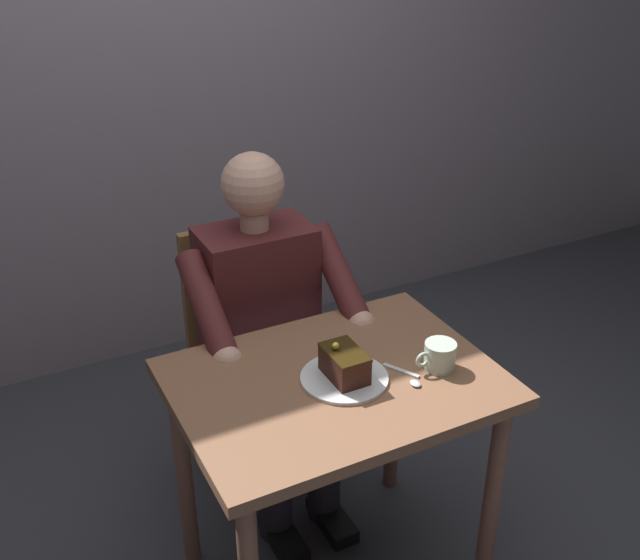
% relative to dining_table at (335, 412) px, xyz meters
% --- Properties ---
extents(cafe_rear_panel, '(6.40, 0.12, 3.00)m').
position_rel_dining_table_xyz_m(cafe_rear_panel, '(0.00, -1.59, 0.87)').
color(cafe_rear_panel, gray).
rests_on(cafe_rear_panel, ground).
extents(dining_table, '(0.87, 0.64, 0.74)m').
position_rel_dining_table_xyz_m(dining_table, '(0.00, 0.00, 0.00)').
color(dining_table, brown).
rests_on(dining_table, ground).
extents(chair, '(0.42, 0.42, 0.91)m').
position_rel_dining_table_xyz_m(chair, '(0.00, -0.63, -0.13)').
color(chair, brown).
rests_on(chair, ground).
extents(seated_person, '(0.53, 0.58, 1.22)m').
position_rel_dining_table_xyz_m(seated_person, '(0.00, -0.46, 0.01)').
color(seated_person, '#552023').
rests_on(seated_person, ground).
extents(dessert_plate, '(0.24, 0.24, 0.01)m').
position_rel_dining_table_xyz_m(dessert_plate, '(-0.02, 0.02, 0.12)').
color(dessert_plate, white).
rests_on(dessert_plate, dining_table).
extents(cake_slice, '(0.09, 0.14, 0.10)m').
position_rel_dining_table_xyz_m(cake_slice, '(-0.02, 0.02, 0.17)').
color(cake_slice, '#3B1C14').
rests_on(cake_slice, dessert_plate).
extents(coffee_cup, '(0.12, 0.09, 0.08)m').
position_rel_dining_table_xyz_m(coffee_cup, '(-0.28, 0.09, 0.16)').
color(coffee_cup, beige).
rests_on(coffee_cup, dining_table).
extents(dessert_spoon, '(0.06, 0.14, 0.01)m').
position_rel_dining_table_xyz_m(dessert_spoon, '(-0.17, 0.10, 0.12)').
color(dessert_spoon, silver).
rests_on(dessert_spoon, dining_table).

